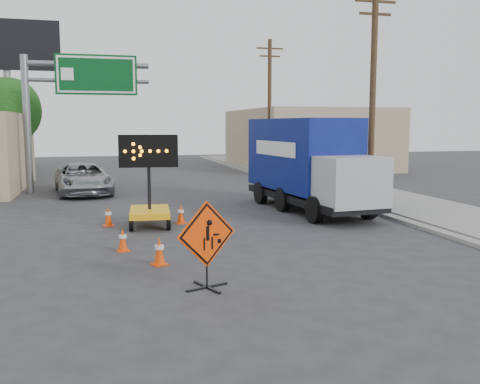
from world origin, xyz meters
name	(u,v)px	position (x,y,z in m)	size (l,w,h in m)	color
ground	(255,289)	(0.00, 0.00, 0.00)	(100.00, 100.00, 0.00)	#2D2D30
curb_right	(308,190)	(7.20, 15.00, 0.06)	(0.40, 60.00, 0.12)	gray
sidewalk_right	(349,189)	(9.50, 15.00, 0.07)	(4.00, 60.00, 0.15)	gray
building_right_far	(306,139)	(13.00, 30.00, 2.30)	(10.00, 14.00, 4.60)	tan
highway_gantry	(69,91)	(-4.43, 17.96, 5.07)	(6.18, 0.38, 6.90)	slate
billboard	(8,60)	(-8.35, 25.87, 7.35)	(6.10, 0.54, 9.85)	slate
utility_pole_near	(373,94)	(8.00, 10.00, 4.68)	(1.80, 0.26, 9.00)	#49361F
utility_pole_far	(270,105)	(8.00, 24.00, 4.68)	(1.80, 0.26, 9.00)	#49361F
tree_left_near	(7,111)	(-8.00, 22.00, 4.16)	(3.71, 3.71, 6.03)	#49361F
tree_left_far	(10,108)	(-9.00, 30.00, 4.60)	(4.10, 4.10, 6.66)	#49361F
construction_sign	(207,243)	(-0.97, 0.30, 0.98)	(1.32, 0.95, 1.86)	black
arrow_board	(150,206)	(-1.50, 7.57, 0.69)	(1.95, 2.27, 3.08)	#F6A90D
pickup_truck	(83,179)	(-3.89, 16.98, 0.76)	(2.51, 5.45, 1.51)	#9EA0A5
box_truck	(308,169)	(4.96, 9.42, 1.66)	(3.01, 7.88, 3.65)	black
cone_a	(159,251)	(-1.73, 2.44, 0.35)	(0.46, 0.46, 0.70)	#F23F05
cone_b	(123,240)	(-2.53, 4.13, 0.32)	(0.37, 0.37, 0.63)	#F23F05
cone_c	(181,214)	(-0.41, 7.80, 0.34)	(0.40, 0.40, 0.68)	#F23F05
cone_d	(108,216)	(-2.85, 7.97, 0.34)	(0.37, 0.37, 0.67)	#F23F05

